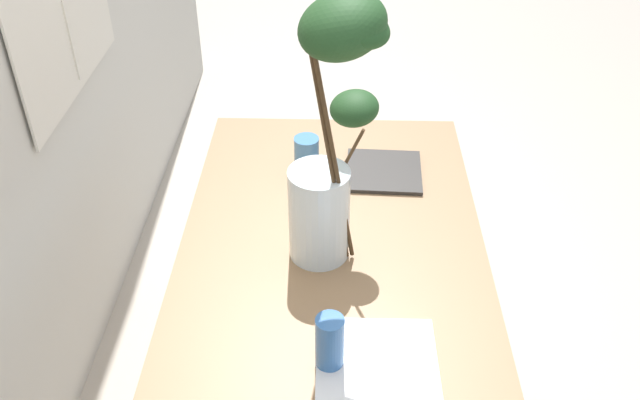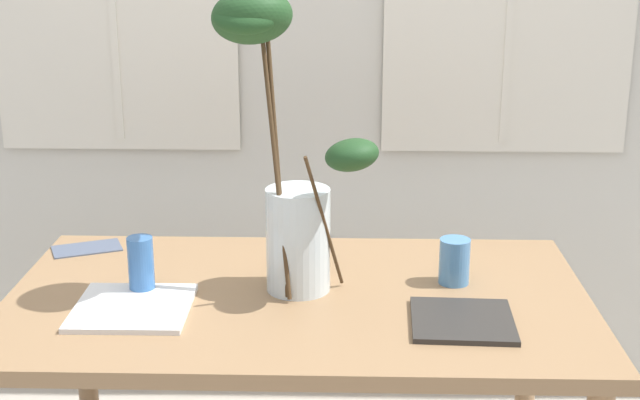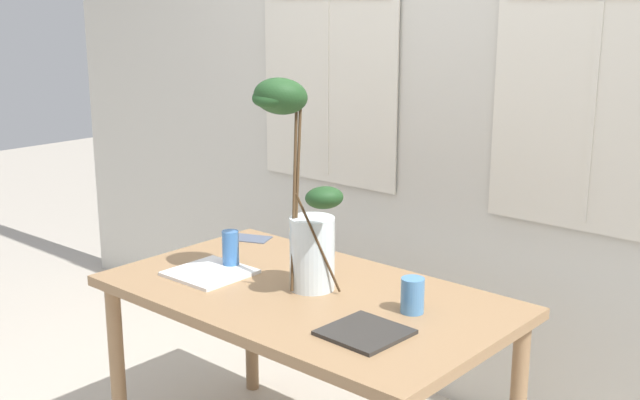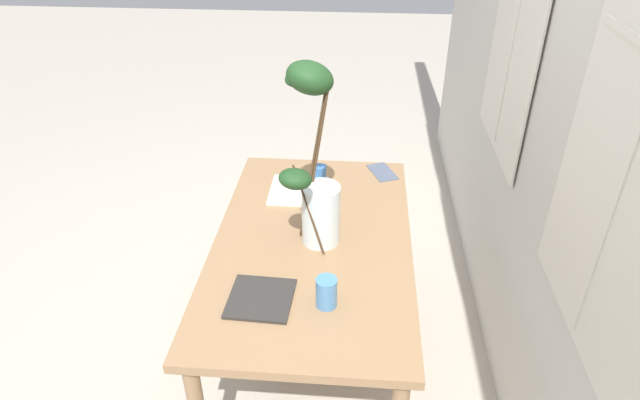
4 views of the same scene
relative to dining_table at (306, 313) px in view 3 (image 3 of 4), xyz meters
The scene contains 8 objects.
back_wall_with_windows 1.20m from the dining_table, 90.00° to the left, with size 5.12×0.14×2.86m.
dining_table is the anchor object (origin of this frame).
vase_with_branches 0.42m from the dining_table, 165.53° to the left, with size 0.44×0.27×0.75m.
drinking_glass_blue_left 0.41m from the dining_table, behind, with size 0.06×0.06×0.14m, color #386BAD.
drinking_glass_blue_right 0.42m from the dining_table, 12.31° to the left, with size 0.08×0.08×0.12m, color #4C84BC.
plate_square_left 0.40m from the dining_table, 164.66° to the right, with size 0.27×0.27×0.01m, color white.
plate_square_right 0.42m from the dining_table, 21.99° to the right, with size 0.23×0.23×0.01m, color #2D2B28.
napkin_folded 0.67m from the dining_table, 153.51° to the left, with size 0.18×0.10×0.00m, color #4C566B.
Camera 3 is at (1.73, -1.90, 1.69)m, focal length 44.64 mm.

